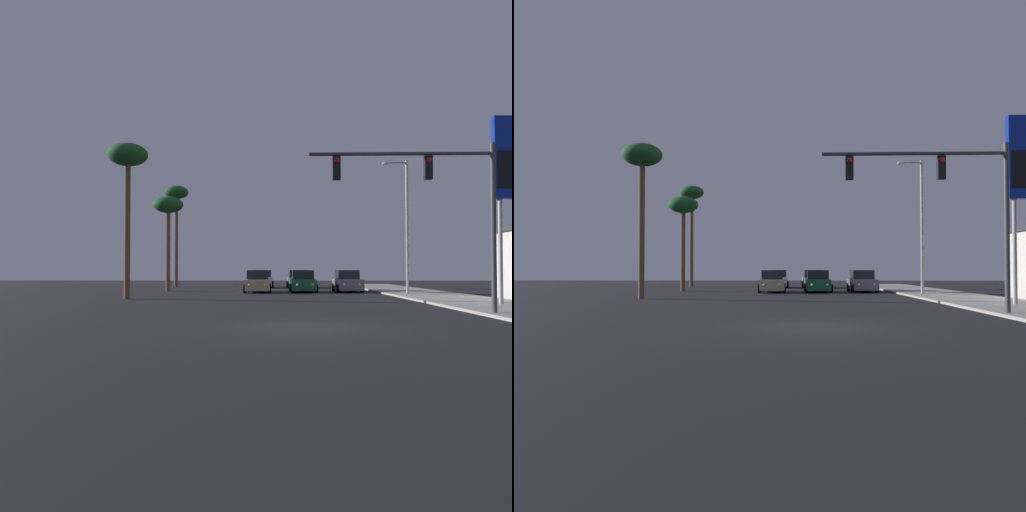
# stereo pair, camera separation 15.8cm
# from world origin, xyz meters

# --- Properties ---
(ground_plane) EXTENTS (120.00, 120.00, 0.00)m
(ground_plane) POSITION_xyz_m (0.00, 0.00, 0.00)
(ground_plane) COLOR black
(sidewalk_right) EXTENTS (5.00, 60.00, 0.12)m
(sidewalk_right) POSITION_xyz_m (9.50, 10.00, 0.06)
(sidewalk_right) COLOR #9E998E
(sidewalk_right) RESTS_ON ground
(car_silver) EXTENTS (2.04, 4.32, 1.68)m
(car_silver) POSITION_xyz_m (1.69, 31.80, 0.76)
(car_silver) COLOR #B7B7BC
(car_silver) RESTS_ON ground
(car_tan) EXTENTS (2.04, 4.32, 1.68)m
(car_tan) POSITION_xyz_m (-1.94, 22.58, 0.76)
(car_tan) COLOR tan
(car_tan) RESTS_ON ground
(car_white) EXTENTS (2.04, 4.34, 1.68)m
(car_white) POSITION_xyz_m (-1.63, 32.02, 0.76)
(car_white) COLOR silver
(car_white) RESTS_ON ground
(car_grey) EXTENTS (2.04, 4.32, 1.68)m
(car_grey) POSITION_xyz_m (5.00, 23.40, 0.76)
(car_grey) COLOR slate
(car_grey) RESTS_ON ground
(car_green) EXTENTS (2.04, 4.33, 1.68)m
(car_green) POSITION_xyz_m (1.56, 23.06, 0.76)
(car_green) COLOR #195933
(car_green) RESTS_ON ground
(traffic_light_mast) EXTENTS (7.14, 0.36, 6.50)m
(traffic_light_mast) POSITION_xyz_m (5.45, 3.83, 4.72)
(traffic_light_mast) COLOR #38383D
(traffic_light_mast) RESTS_ON sidewalk_right
(street_lamp) EXTENTS (1.74, 0.24, 9.00)m
(street_lamp) POSITION_xyz_m (8.11, 18.34, 5.12)
(street_lamp) COLOR #99999E
(street_lamp) RESTS_ON sidewalk_right
(palm_tree_near) EXTENTS (2.40, 2.40, 9.26)m
(palm_tree_near) POSITION_xyz_m (-9.51, 14.00, 8.05)
(palm_tree_near) COLOR brown
(palm_tree_near) RESTS_ON ground
(palm_tree_mid) EXTENTS (2.40, 2.40, 7.56)m
(palm_tree_mid) POSITION_xyz_m (-9.08, 24.00, 6.53)
(palm_tree_mid) COLOR brown
(palm_tree_mid) RESTS_ON ground
(palm_tree_far) EXTENTS (2.40, 2.40, 10.09)m
(palm_tree_far) POSITION_xyz_m (-10.27, 34.00, 8.77)
(palm_tree_far) COLOR brown
(palm_tree_far) RESTS_ON ground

